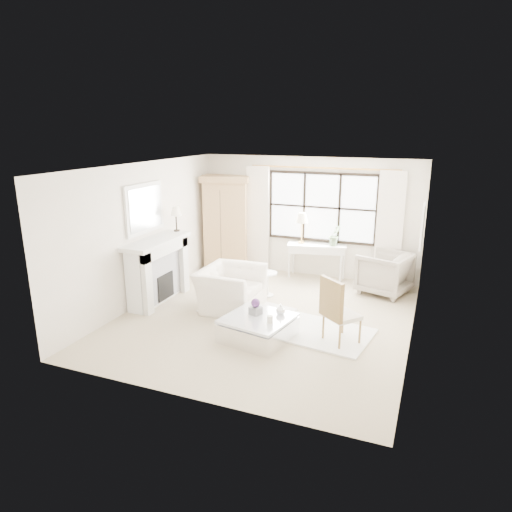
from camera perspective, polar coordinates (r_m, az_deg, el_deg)
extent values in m
plane|color=#BBAA8B|center=(8.34, 1.20, -7.68)|extent=(5.50, 5.50, 0.00)
plane|color=white|center=(7.67, 1.32, 11.13)|extent=(5.50, 5.50, 0.00)
plane|color=white|center=(10.46, 6.58, 4.84)|extent=(5.00, 0.00, 5.00)
plane|color=beige|center=(5.53, -8.86, -5.37)|extent=(5.00, 0.00, 5.00)
plane|color=silver|center=(9.06, -13.73, 2.77)|extent=(0.00, 5.50, 5.50)
plane|color=white|center=(7.43, 19.61, -0.55)|extent=(0.00, 5.50, 5.50)
cube|color=white|center=(10.32, 8.21, 6.05)|extent=(2.40, 0.02, 1.50)
cylinder|color=#B17F3D|center=(10.15, 8.32, 10.84)|extent=(3.30, 0.04, 0.04)
cube|color=silver|center=(10.76, 0.23, 4.63)|extent=(0.55, 0.10, 2.47)
cube|color=silver|center=(10.07, 16.34, 3.21)|extent=(0.55, 0.10, 2.47)
cube|color=silver|center=(9.14, -12.35, -1.98)|extent=(0.34, 1.50, 1.18)
cube|color=silver|center=(9.06, -11.43, -2.46)|extent=(0.03, 1.22, 0.97)
cube|color=black|center=(9.13, -11.31, -3.73)|extent=(0.06, 0.52, 0.50)
cube|color=silver|center=(8.95, -12.37, 1.84)|extent=(0.58, 1.66, 0.08)
cube|color=silver|center=(8.94, -13.78, 5.81)|extent=(0.05, 1.15, 0.95)
cube|color=#B8BEC4|center=(8.93, -13.62, 5.80)|extent=(0.02, 1.00, 0.80)
cube|color=silver|center=(9.04, 20.08, 3.53)|extent=(0.04, 0.62, 0.82)
cube|color=beige|center=(9.04, 19.95, 3.54)|extent=(0.01, 0.52, 0.72)
cylinder|color=black|center=(9.53, -9.88, 3.17)|extent=(0.12, 0.12, 0.03)
cylinder|color=black|center=(9.50, -9.93, 4.14)|extent=(0.03, 0.03, 0.30)
cone|color=beige|center=(9.45, -10.00, 5.56)|extent=(0.22, 0.22, 0.18)
cube|color=tan|center=(10.93, -3.74, 3.79)|extent=(1.13, 0.86, 2.10)
cube|color=tan|center=(10.75, -3.84, 9.64)|extent=(1.27, 0.99, 0.14)
cube|color=silver|center=(10.31, 7.60, 0.83)|extent=(1.30, 0.67, 0.14)
cube|color=silver|center=(10.29, 7.62, 1.31)|extent=(1.37, 0.72, 0.06)
cylinder|color=#BB8C41|center=(10.35, 5.68, 1.72)|extent=(0.14, 0.14, 0.03)
cylinder|color=#BB8C41|center=(10.30, 5.72, 3.05)|extent=(0.02, 0.02, 0.46)
cone|color=#F5E6C8|center=(10.23, 5.77, 4.79)|extent=(0.28, 0.28, 0.22)
imported|color=#57744D|center=(10.15, 9.83, 2.56)|extent=(0.33, 0.32, 0.47)
cylinder|color=white|center=(9.35, 1.41, -4.92)|extent=(0.26, 0.26, 0.03)
cylinder|color=white|center=(9.27, 1.42, -3.56)|extent=(0.06, 0.06, 0.44)
cylinder|color=white|center=(9.19, 1.43, -2.15)|extent=(0.40, 0.40, 0.03)
cube|color=white|center=(8.61, -1.13, -6.79)|extent=(1.75, 1.39, 0.03)
cube|color=white|center=(7.80, 8.14, -9.48)|extent=(1.76, 1.42, 0.03)
imported|color=white|center=(8.63, -3.21, -4.09)|extent=(1.06, 1.21, 0.78)
imported|color=gray|center=(9.74, 15.73, -2.05)|extent=(1.19, 1.17, 0.87)
cube|color=beige|center=(7.38, 10.71, -7.33)|extent=(0.66, 0.66, 0.07)
cube|color=olive|center=(7.13, 9.40, -5.35)|extent=(0.40, 0.34, 0.60)
cube|color=white|center=(7.49, 0.24, -9.19)|extent=(1.17, 1.17, 0.32)
cube|color=silver|center=(7.41, 0.24, -7.78)|extent=(1.17, 1.17, 0.04)
cube|color=slate|center=(7.49, -0.06, -6.84)|extent=(0.22, 0.22, 0.13)
sphere|color=#532A69|center=(7.44, -0.06, -5.88)|extent=(0.15, 0.15, 0.15)
cylinder|color=silver|center=(7.17, 1.76, -7.93)|extent=(0.10, 0.10, 0.12)
imported|color=silver|center=(7.49, 3.09, -6.69)|extent=(0.20, 0.20, 0.16)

